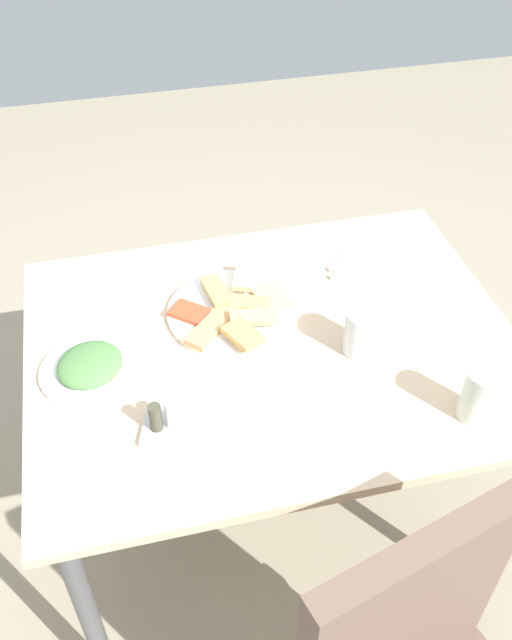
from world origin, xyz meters
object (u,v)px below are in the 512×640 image
object	(u,v)px
soda_can	(478,395)
fork	(356,262)
dining_table	(273,365)
drinking_glass	(362,332)
spoon	(361,270)
condiment_caddy	(165,422)
salad_plate_greens	(90,367)
paper_napkin	(358,267)
pide_platter	(232,311)

from	to	relation	value
soda_can	fork	world-z (taller)	soda_can
dining_table	soda_can	bearing A→B (deg)	138.06
dining_table	drinking_glass	bearing A→B (deg)	157.83
dining_table	soda_can	xyz separation A→B (m)	(-0.34, 0.31, 0.14)
dining_table	spoon	xyz separation A→B (m)	(-0.28, -0.19, 0.08)
soda_can	condiment_caddy	xyz separation A→B (m)	(0.62, -0.11, -0.04)
soda_can	drinking_glass	bearing A→B (deg)	-55.52
dining_table	salad_plate_greens	distance (m)	0.42
paper_napkin	fork	world-z (taller)	fork
soda_can	paper_napkin	distance (m)	0.52
fork	spoon	distance (m)	0.04
pide_platter	soda_can	distance (m)	0.59
dining_table	fork	bearing A→B (deg)	-140.89
dining_table	salad_plate_greens	xyz separation A→B (m)	(0.41, 0.00, 0.09)
pide_platter	condiment_caddy	size ratio (longest dim) A/B	2.84
soda_can	spoon	world-z (taller)	soda_can
dining_table	pide_platter	world-z (taller)	pide_platter
soda_can	pide_platter	bearing A→B (deg)	-45.09
pide_platter	salad_plate_greens	size ratio (longest dim) A/B	1.43
fork	salad_plate_greens	bearing A→B (deg)	10.13
drinking_glass	paper_napkin	xyz separation A→B (m)	(-0.10, -0.28, -0.05)
pide_platter	fork	distance (m)	0.37
dining_table	salad_plate_greens	size ratio (longest dim) A/B	4.98
soda_can	drinking_glass	distance (m)	0.28
drinking_glass	salad_plate_greens	bearing A→B (deg)	-6.99
paper_napkin	soda_can	bearing A→B (deg)	96.67
salad_plate_greens	drinking_glass	world-z (taller)	drinking_glass
salad_plate_greens	drinking_glass	distance (m)	0.60
dining_table	condiment_caddy	xyz separation A→B (m)	(0.27, 0.20, 0.10)
condiment_caddy	paper_napkin	bearing A→B (deg)	-143.66
dining_table	spoon	world-z (taller)	spoon
salad_plate_greens	fork	size ratio (longest dim) A/B	1.38
paper_napkin	fork	xyz separation A→B (m)	(0.00, -0.02, 0.00)
dining_table	paper_napkin	distance (m)	0.36
pide_platter	salad_plate_greens	bearing A→B (deg)	18.08
dining_table	soda_can	distance (m)	0.48
pide_platter	condiment_caddy	distance (m)	0.37
dining_table	paper_napkin	size ratio (longest dim) A/B	9.77
pide_platter	paper_napkin	size ratio (longest dim) A/B	2.81
soda_can	fork	distance (m)	0.54
condiment_caddy	pide_platter	bearing A→B (deg)	-123.36
drinking_glass	spoon	size ratio (longest dim) A/B	0.63
dining_table	paper_napkin	bearing A→B (deg)	-143.18
dining_table	drinking_glass	world-z (taller)	drinking_glass
fork	condiment_caddy	world-z (taller)	condiment_caddy
soda_can	paper_napkin	world-z (taller)	soda_can
pide_platter	fork	size ratio (longest dim) A/B	1.98
dining_table	condiment_caddy	bearing A→B (deg)	35.85
pide_platter	spoon	size ratio (longest dim) A/B	1.83
drinking_glass	paper_napkin	world-z (taller)	drinking_glass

